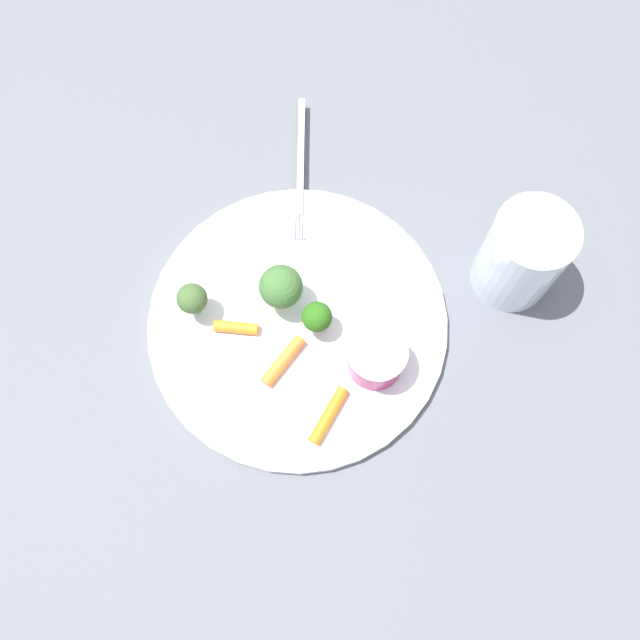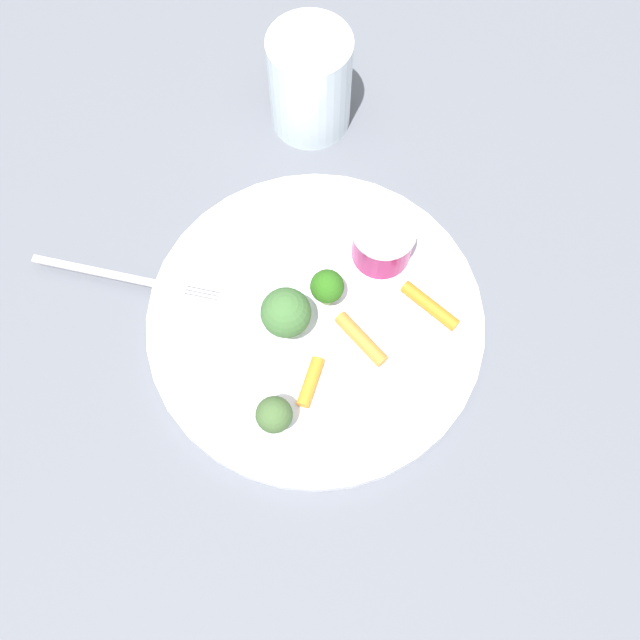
% 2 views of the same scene
% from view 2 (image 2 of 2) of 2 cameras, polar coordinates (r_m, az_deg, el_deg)
% --- Properties ---
extents(ground_plane, '(2.40, 2.40, 0.00)m').
position_cam_2_polar(ground_plane, '(0.62, -0.36, -0.26)').
color(ground_plane, '#565A62').
extents(plate, '(0.29, 0.29, 0.01)m').
position_cam_2_polar(plate, '(0.61, -0.37, -0.05)').
color(plate, white).
rests_on(plate, ground_plane).
extents(sauce_cup, '(0.05, 0.05, 0.04)m').
position_cam_2_polar(sauce_cup, '(0.62, 4.98, 6.19)').
color(sauce_cup, maroon).
rests_on(sauce_cup, plate).
extents(broccoli_floret_0, '(0.04, 0.04, 0.06)m').
position_cam_2_polar(broccoli_floret_0, '(0.57, -2.79, 0.73)').
color(broccoli_floret_0, '#98BF5D').
rests_on(broccoli_floret_0, plate).
extents(broccoli_floret_1, '(0.03, 0.03, 0.04)m').
position_cam_2_polar(broccoli_floret_1, '(0.59, 0.57, 2.62)').
color(broccoli_floret_1, '#9AB06E').
rests_on(broccoli_floret_1, plate).
extents(broccoli_floret_2, '(0.03, 0.03, 0.04)m').
position_cam_2_polar(broccoli_floret_2, '(0.55, -3.65, -7.52)').
color(broccoli_floret_2, '#84B174').
rests_on(broccoli_floret_2, plate).
extents(carrot_stick_0, '(0.04, 0.04, 0.01)m').
position_cam_2_polar(carrot_stick_0, '(0.58, -0.76, -4.94)').
color(carrot_stick_0, orange).
rests_on(carrot_stick_0, plate).
extents(carrot_stick_1, '(0.05, 0.03, 0.01)m').
position_cam_2_polar(carrot_stick_1, '(0.59, 3.27, -1.52)').
color(carrot_stick_1, orange).
rests_on(carrot_stick_1, plate).
extents(carrot_stick_2, '(0.06, 0.03, 0.01)m').
position_cam_2_polar(carrot_stick_2, '(0.61, 8.70, 1.13)').
color(carrot_stick_2, orange).
rests_on(carrot_stick_2, plate).
extents(fork, '(0.10, 0.14, 0.00)m').
position_cam_2_polar(fork, '(0.64, -14.94, 3.21)').
color(fork, '#BBB5C2').
rests_on(fork, plate).
extents(drinking_glass, '(0.08, 0.08, 0.10)m').
position_cam_2_polar(drinking_glass, '(0.69, -0.79, 18.27)').
color(drinking_glass, silver).
rests_on(drinking_glass, ground_plane).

